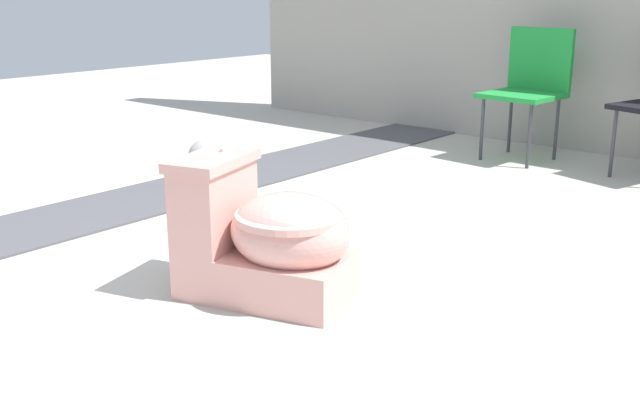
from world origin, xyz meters
name	(u,v)px	position (x,y,z in m)	size (l,w,h in m)	color
ground_plane	(284,279)	(0.00, 0.00, 0.00)	(14.00, 14.00, 0.00)	#B7B2A8
gravel_strip	(171,193)	(-1.31, 0.50, 0.01)	(0.56, 8.00, 0.01)	#4C4C51
toilet	(267,239)	(0.07, -0.16, 0.22)	(0.71, 0.54, 0.52)	#E09E93
folding_chair_left	(531,80)	(-0.25, 2.60, 0.51)	(0.47, 0.47, 0.83)	#1E8C38
boulder_near	(215,158)	(-1.37, 0.87, 0.13)	(0.35, 0.28, 0.25)	#B7B2AD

